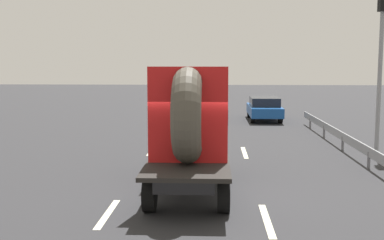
% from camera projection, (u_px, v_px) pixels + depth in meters
% --- Properties ---
extents(ground_plane, '(120.00, 120.00, 0.00)m').
position_uv_depth(ground_plane, '(198.00, 194.00, 12.74)').
color(ground_plane, '#28282B').
extents(flatbed_truck, '(2.02, 5.64, 3.33)m').
position_uv_depth(flatbed_truck, '(191.00, 129.00, 13.29)').
color(flatbed_truck, black).
rests_on(flatbed_truck, ground_plane).
extents(distant_sedan, '(1.80, 4.19, 1.37)m').
position_uv_depth(distant_sedan, '(264.00, 108.00, 28.56)').
color(distant_sedan, black).
rests_on(distant_sedan, ground_plane).
extents(traffic_light, '(0.42, 0.36, 6.19)m').
position_uv_depth(traffic_light, '(381.00, 46.00, 18.17)').
color(traffic_light, gray).
rests_on(traffic_light, ground_plane).
extents(guardrail, '(0.10, 12.88, 0.71)m').
position_uv_depth(guardrail, '(333.00, 131.00, 20.44)').
color(guardrail, gray).
rests_on(guardrail, ground_plane).
extents(lane_dash_left_near, '(0.16, 2.16, 0.01)m').
position_uv_depth(lane_dash_left_near, '(108.00, 214.00, 11.05)').
color(lane_dash_left_near, beige).
rests_on(lane_dash_left_near, ground_plane).
extents(lane_dash_left_far, '(0.16, 2.80, 0.01)m').
position_uv_depth(lane_dash_left_far, '(153.00, 149.00, 19.22)').
color(lane_dash_left_far, beige).
rests_on(lane_dash_left_far, ground_plane).
extents(lane_dash_right_near, '(0.16, 2.29, 0.01)m').
position_uv_depth(lane_dash_right_near, '(267.00, 220.00, 10.59)').
color(lane_dash_right_near, beige).
rests_on(lane_dash_right_near, ground_plane).
extents(lane_dash_right_far, '(0.16, 2.33, 0.01)m').
position_uv_depth(lane_dash_right_far, '(244.00, 152.00, 18.47)').
color(lane_dash_right_far, beige).
rests_on(lane_dash_right_far, ground_plane).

